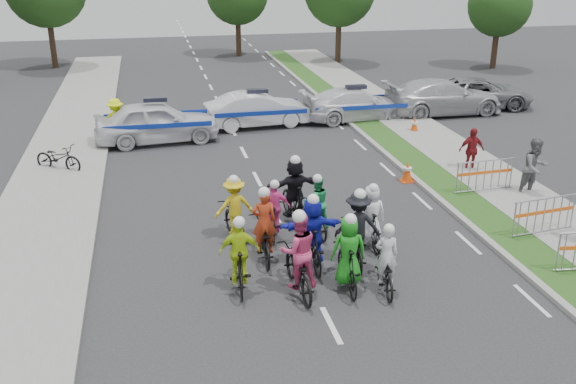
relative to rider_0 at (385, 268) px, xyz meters
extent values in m
plane|color=#28282B|center=(-1.58, -1.16, -0.56)|extent=(90.00, 90.00, 0.00)
cube|color=gray|center=(3.52, 3.84, -0.50)|extent=(0.20, 60.00, 0.12)
cube|color=#274817|center=(4.22, 3.84, -0.50)|extent=(1.20, 60.00, 0.11)
cube|color=gray|center=(6.02, 3.84, -0.49)|extent=(2.40, 60.00, 0.13)
cube|color=gray|center=(-8.08, 3.84, -0.49)|extent=(3.00, 60.00, 0.13)
imported|color=black|center=(0.00, 0.01, -0.13)|extent=(0.82, 1.71, 0.86)
imported|color=silver|center=(0.00, -0.04, 0.34)|extent=(0.57, 0.42, 1.43)
sphere|color=white|center=(0.00, -0.09, 0.99)|extent=(0.25, 0.25, 0.25)
imported|color=black|center=(-0.81, 0.26, -0.02)|extent=(0.63, 1.82, 1.08)
imported|color=#1A921C|center=(-0.81, 0.21, 0.43)|extent=(0.82, 0.57, 1.62)
sphere|color=white|center=(-0.81, 0.16, 1.19)|extent=(0.28, 0.28, 0.28)
imported|color=black|center=(-1.94, 0.33, -0.03)|extent=(0.80, 2.04, 1.06)
imported|color=#D0396F|center=(-1.94, 0.28, 0.50)|extent=(0.89, 0.71, 1.76)
sphere|color=white|center=(-1.94, 0.23, 1.34)|extent=(0.30, 0.30, 0.30)
imported|color=black|center=(-3.19, 0.74, -0.03)|extent=(0.65, 1.79, 1.05)
imported|color=#C4E918|center=(-3.19, 0.69, 0.41)|extent=(0.96, 0.47, 1.58)
sphere|color=white|center=(-3.19, 0.64, 1.14)|extent=(0.27, 0.27, 0.27)
imported|color=black|center=(-0.22, 1.38, -0.04)|extent=(1.06, 2.05, 1.03)
imported|color=black|center=(-0.22, 1.33, 0.48)|extent=(1.21, 0.84, 1.71)
sphere|color=white|center=(-0.22, 1.28, 1.29)|extent=(0.30, 0.30, 0.30)
imported|color=black|center=(-1.34, 1.46, -0.01)|extent=(0.52, 1.83, 1.10)
imported|color=#1A21C8|center=(-1.34, 1.41, 0.45)|extent=(1.53, 0.49, 1.65)
sphere|color=white|center=(-1.34, 1.36, 1.23)|extent=(0.29, 0.29, 0.29)
imported|color=black|center=(-2.38, 2.15, -0.06)|extent=(0.79, 1.94, 1.00)
imported|color=#B83717|center=(-2.38, 2.10, 0.45)|extent=(0.63, 0.44, 1.66)
sphere|color=white|center=(-2.38, 2.05, 1.23)|extent=(0.29, 0.29, 0.29)
imported|color=black|center=(0.42, 2.23, -0.05)|extent=(0.49, 1.68, 1.01)
imported|color=white|center=(0.42, 2.18, 0.38)|extent=(0.74, 0.49, 1.52)
sphere|color=white|center=(0.42, 2.13, 1.08)|extent=(0.26, 0.26, 0.26)
imported|color=black|center=(-0.75, 3.30, -0.11)|extent=(0.70, 1.73, 0.89)
imported|color=#1DA055|center=(-0.75, 3.25, 0.36)|extent=(0.75, 0.61, 1.48)
sphere|color=white|center=(-0.75, 3.20, 1.04)|extent=(0.26, 0.26, 0.26)
imported|color=black|center=(-1.90, 3.28, -0.08)|extent=(0.76, 1.64, 0.95)
imported|color=#FD46A9|center=(-1.90, 3.23, 0.34)|extent=(0.89, 0.51, 1.43)
sphere|color=white|center=(-1.90, 3.18, 0.99)|extent=(0.25, 0.25, 0.25)
imported|color=black|center=(-2.94, 3.40, -0.09)|extent=(0.90, 1.88, 0.95)
imported|color=yellow|center=(-2.94, 3.35, 0.41)|extent=(1.10, 0.74, 1.57)
sphere|color=white|center=(-2.94, 3.30, 1.14)|extent=(0.27, 0.27, 0.27)
imported|color=black|center=(-1.12, 4.28, 0.00)|extent=(0.81, 1.93, 1.12)
imported|color=black|center=(-1.12, 4.23, 0.46)|extent=(1.62, 0.73, 1.68)
sphere|color=white|center=(-1.12, 4.18, 1.26)|extent=(0.29, 0.29, 0.29)
imported|color=silver|center=(-4.69, 12.92, 0.26)|extent=(4.97, 2.37, 1.64)
imported|color=silver|center=(-0.43, 14.37, 0.17)|extent=(4.58, 2.00, 1.46)
imported|color=silver|center=(4.00, 14.55, 0.14)|extent=(4.99, 2.42, 1.40)
imported|color=#B4B4B9|center=(8.23, 14.67, 0.24)|extent=(5.55, 2.40, 1.59)
imported|color=slate|center=(10.53, 15.56, 0.13)|extent=(5.35, 3.34, 1.38)
imported|color=#5E5E63|center=(6.52, 4.53, 0.38)|extent=(1.03, 0.87, 1.88)
imported|color=maroon|center=(5.70, 7.02, 0.22)|extent=(0.92, 0.39, 1.56)
imported|color=#E6FF0D|center=(-6.24, 13.16, 0.33)|extent=(1.24, 0.84, 1.77)
cube|color=#F24C0C|center=(3.22, 6.57, -0.54)|extent=(0.40, 0.40, 0.03)
cone|color=#F24C0C|center=(3.22, 6.57, -0.21)|extent=(0.36, 0.36, 0.70)
cylinder|color=silver|center=(3.22, 6.57, -0.11)|extent=(0.29, 0.29, 0.08)
cube|color=#F24C0C|center=(5.71, 11.91, -0.54)|extent=(0.40, 0.40, 0.03)
cone|color=#F24C0C|center=(5.71, 11.91, -0.21)|extent=(0.36, 0.36, 0.70)
cylinder|color=silver|center=(5.71, 11.91, -0.11)|extent=(0.29, 0.29, 0.08)
imported|color=black|center=(-8.12, 10.11, -0.08)|extent=(1.88, 1.52, 0.96)
cylinder|color=#382619|center=(7.42, 28.84, 1.07)|extent=(0.36, 0.36, 3.25)
cylinder|color=#382619|center=(16.42, 24.84, 0.82)|extent=(0.36, 0.36, 2.75)
sphere|color=#173E13|center=(16.42, 24.84, 3.29)|extent=(3.85, 3.85, 3.85)
cylinder|color=#382619|center=(-10.58, 30.84, 1.19)|extent=(0.36, 0.36, 3.50)
cylinder|color=#382619|center=(1.42, 32.84, 0.94)|extent=(0.36, 0.36, 3.00)
camera|label=1|loc=(-4.87, -12.04, 6.81)|focal=40.00mm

